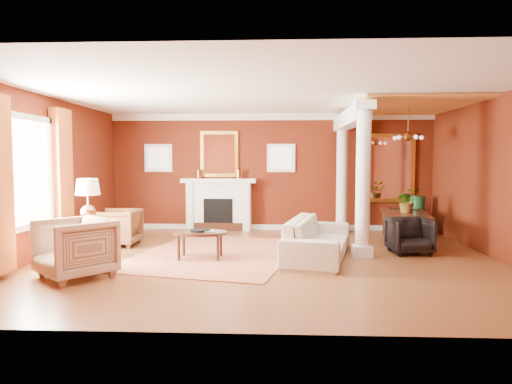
{
  "coord_description": "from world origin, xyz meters",
  "views": [
    {
      "loc": [
        0.15,
        -7.97,
        1.75
      ],
      "look_at": [
        -0.24,
        0.55,
        1.15
      ],
      "focal_mm": 32.0,
      "sensor_mm": 36.0,
      "label": 1
    }
  ],
  "objects_px": {
    "armchair_stripe": "(75,245)",
    "dining_table": "(407,219)",
    "side_table": "(88,206)",
    "coffee_table": "(200,234)",
    "armchair_leopard": "(118,225)",
    "sofa": "(318,232)"
  },
  "relations": [
    {
      "from": "armchair_stripe",
      "to": "dining_table",
      "type": "relative_size",
      "value": 0.56
    },
    {
      "from": "side_table",
      "to": "dining_table",
      "type": "relative_size",
      "value": 0.82
    },
    {
      "from": "coffee_table",
      "to": "armchair_leopard",
      "type": "bearing_deg",
      "value": 148.52
    },
    {
      "from": "armchair_stripe",
      "to": "armchair_leopard",
      "type": "bearing_deg",
      "value": 137.88
    },
    {
      "from": "armchair_stripe",
      "to": "side_table",
      "type": "height_order",
      "value": "side_table"
    },
    {
      "from": "sofa",
      "to": "side_table",
      "type": "height_order",
      "value": "side_table"
    },
    {
      "from": "sofa",
      "to": "side_table",
      "type": "bearing_deg",
      "value": 106.52
    },
    {
      "from": "sofa",
      "to": "dining_table",
      "type": "height_order",
      "value": "dining_table"
    },
    {
      "from": "armchair_leopard",
      "to": "coffee_table",
      "type": "height_order",
      "value": "armchair_leopard"
    },
    {
      "from": "armchair_stripe",
      "to": "dining_table",
      "type": "distance_m",
      "value": 6.67
    },
    {
      "from": "side_table",
      "to": "dining_table",
      "type": "bearing_deg",
      "value": 18.49
    },
    {
      "from": "sofa",
      "to": "armchair_stripe",
      "type": "bearing_deg",
      "value": 125.35
    },
    {
      "from": "coffee_table",
      "to": "side_table",
      "type": "relative_size",
      "value": 0.68
    },
    {
      "from": "armchair_leopard",
      "to": "armchair_stripe",
      "type": "bearing_deg",
      "value": 6.6
    },
    {
      "from": "armchair_stripe",
      "to": "coffee_table",
      "type": "xyz_separation_m",
      "value": [
        1.64,
        1.37,
        -0.04
      ]
    },
    {
      "from": "armchair_leopard",
      "to": "coffee_table",
      "type": "distance_m",
      "value": 2.22
    },
    {
      "from": "sofa",
      "to": "armchair_stripe",
      "type": "xyz_separation_m",
      "value": [
        -3.73,
        -1.56,
        0.01
      ]
    },
    {
      "from": "armchair_leopard",
      "to": "coffee_table",
      "type": "relative_size",
      "value": 0.86
    },
    {
      "from": "armchair_leopard",
      "to": "dining_table",
      "type": "distance_m",
      "value": 6.09
    },
    {
      "from": "armchair_leopard",
      "to": "armchair_stripe",
      "type": "distance_m",
      "value": 2.55
    },
    {
      "from": "armchair_stripe",
      "to": "coffee_table",
      "type": "height_order",
      "value": "armchair_stripe"
    },
    {
      "from": "side_table",
      "to": "dining_table",
      "type": "xyz_separation_m",
      "value": [
        6.11,
        2.04,
        -0.47
      ]
    }
  ]
}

